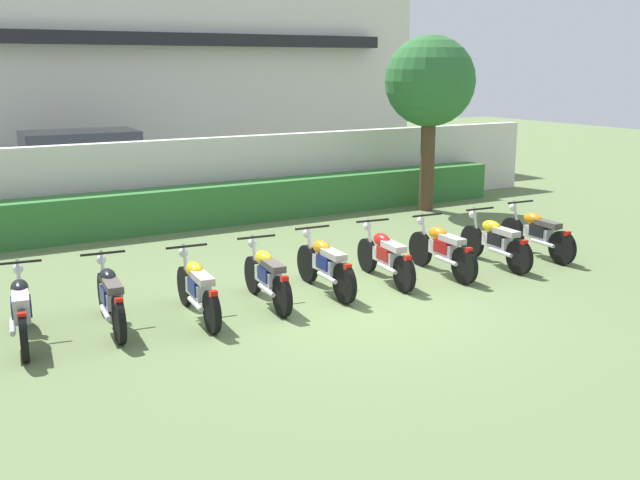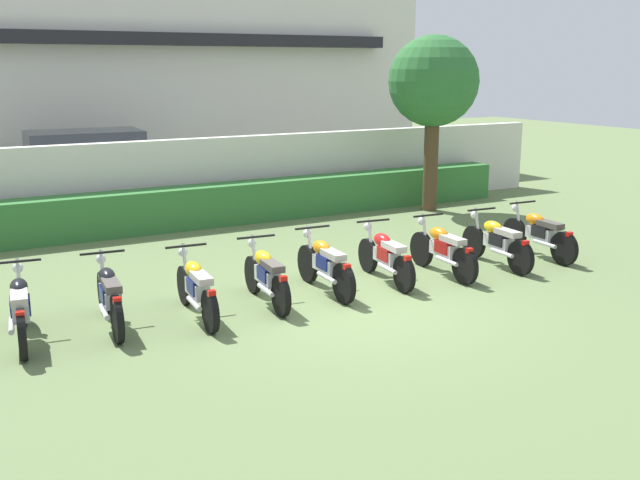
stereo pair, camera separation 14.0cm
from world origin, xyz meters
The scene contains 15 objects.
ground centered at (0.00, 0.00, 0.00)m, with size 60.00×60.00×0.00m, color #607547.
building centered at (0.00, 15.89, 3.97)m, with size 20.85×6.50×7.93m.
compound_wall centered at (0.00, 7.06, 0.93)m, with size 19.81×0.30×1.86m, color silver.
hedge_row centered at (0.00, 6.36, 0.45)m, with size 15.84×0.70×0.90m, color #337033.
parked_car centered at (-1.52, 9.98, 0.94)m, with size 4.57×2.23×1.89m.
tree_near_inspector centered at (5.50, 5.39, 3.04)m, with size 2.14×2.14×4.17m.
motorcycle_in_row_0 centered at (-4.49, 0.83, 0.46)m, with size 0.60×1.88×0.97m.
motorcycle_in_row_1 centered at (-3.37, 0.81, 0.45)m, with size 0.60×1.82×0.97m.
motorcycle_in_row_2 centered at (-2.21, 0.63, 0.44)m, with size 0.60×1.90×0.95m.
motorcycle_in_row_3 centered at (-1.09, 0.71, 0.44)m, with size 0.60×1.79×0.95m.
motorcycle_in_row_4 centered at (-0.05, 0.79, 0.45)m, with size 0.60×1.87×0.97m.
motorcycle_in_row_5 centered at (1.10, 0.82, 0.44)m, with size 0.60×1.86×0.95m.
motorcycle_in_row_6 centered at (2.17, 0.69, 0.45)m, with size 0.60×1.87×0.96m.
motorcycle_in_row_7 centered at (3.36, 0.67, 0.45)m, with size 0.60×1.88×0.96m.
motorcycle_in_row_8 centered at (4.48, 0.78, 0.45)m, with size 0.60×1.93×0.96m.
Camera 1 is at (-5.65, -8.79, 3.47)m, focal length 41.57 mm.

